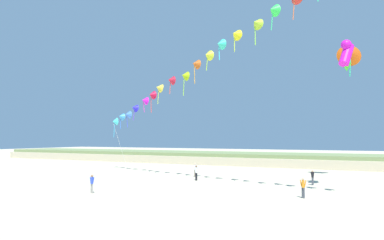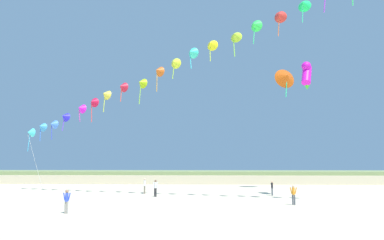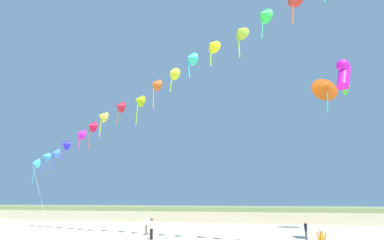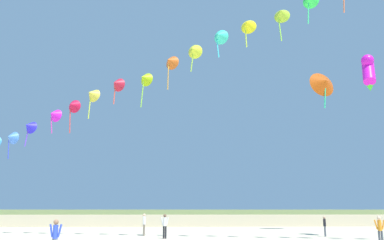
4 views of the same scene
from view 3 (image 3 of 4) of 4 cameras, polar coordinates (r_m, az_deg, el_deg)
name	(u,v)px [view 3 (image 3 of 4)]	position (r m, az deg, el deg)	size (l,w,h in m)	color
dune_ridge	(225,213)	(53.92, 5.53, -15.24)	(120.00, 12.89, 2.00)	beige
person_near_left	(306,230)	(29.17, 18.45, -16.96)	(0.34, 0.48, 1.50)	#474C56
person_near_right	(146,224)	(32.77, -7.63, -16.78)	(0.23, 0.59, 1.69)	#726656
person_far_right	(152,227)	(29.17, -6.76, -17.30)	(0.58, 0.28, 1.68)	black
kite_banner_string	(163,80)	(29.53, -4.87, 6.64)	(37.83, 18.59, 19.94)	#44E4EB
large_kite_low_lead	(326,87)	(38.26, 21.44, 5.08)	(3.04, 2.21, 4.07)	#C94D0E
large_kite_mid_trail	(344,76)	(28.74, 23.96, 6.73)	(1.61, 2.02, 2.92)	#E216C8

